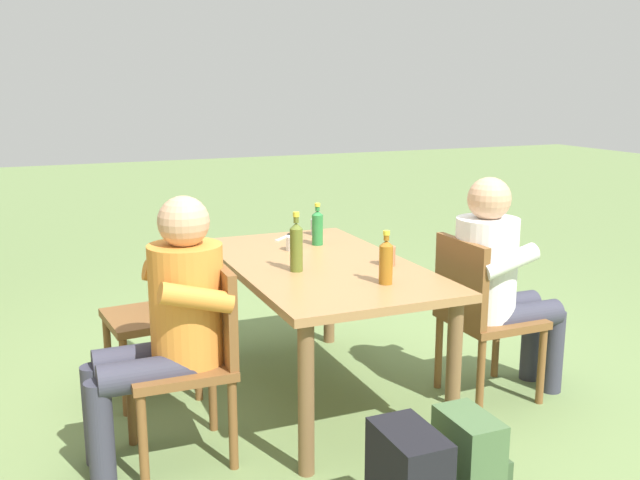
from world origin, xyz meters
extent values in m
plane|color=#6B844C|center=(0.00, 0.00, 0.00)|extent=(24.00, 24.00, 0.00)
cube|color=#A37547|center=(0.00, 0.00, 0.71)|extent=(1.59, 0.89, 0.04)
cylinder|color=brown|center=(-0.71, -0.36, 0.35)|extent=(0.07, 0.07, 0.69)
cylinder|color=brown|center=(0.71, -0.36, 0.35)|extent=(0.07, 0.07, 0.69)
cylinder|color=brown|center=(-0.71, 0.36, 0.35)|extent=(0.07, 0.07, 0.69)
cylinder|color=brown|center=(0.71, 0.36, 0.35)|extent=(0.07, 0.07, 0.69)
cube|color=brown|center=(-0.36, -0.82, 0.43)|extent=(0.44, 0.44, 0.04)
cube|color=brown|center=(-0.36, -0.62, 0.66)|extent=(0.42, 0.04, 0.42)
cylinder|color=brown|center=(-0.54, -1.02, 0.21)|extent=(0.04, 0.04, 0.41)
cylinder|color=brown|center=(-0.16, -1.01, 0.21)|extent=(0.04, 0.04, 0.41)
cylinder|color=brown|center=(-0.55, -0.64, 0.21)|extent=(0.04, 0.04, 0.41)
cylinder|color=brown|center=(-0.17, -0.63, 0.21)|extent=(0.04, 0.04, 0.41)
cube|color=brown|center=(-0.36, 0.82, 0.43)|extent=(0.45, 0.45, 0.04)
cube|color=brown|center=(-0.36, 0.62, 0.66)|extent=(0.42, 0.05, 0.42)
cylinder|color=brown|center=(-0.16, 1.01, 0.21)|extent=(0.04, 0.04, 0.41)
cylinder|color=brown|center=(-0.54, 1.02, 0.21)|extent=(0.04, 0.04, 0.41)
cylinder|color=brown|center=(-0.17, 0.63, 0.21)|extent=(0.04, 0.04, 0.41)
cylinder|color=brown|center=(-0.55, 0.64, 0.21)|extent=(0.04, 0.04, 0.41)
cube|color=brown|center=(0.36, 0.82, 0.43)|extent=(0.48, 0.48, 0.04)
cube|color=brown|center=(0.38, 0.62, 0.66)|extent=(0.42, 0.08, 0.42)
cylinder|color=brown|center=(0.53, 1.03, 0.21)|extent=(0.04, 0.04, 0.41)
cylinder|color=brown|center=(0.15, 0.99, 0.21)|extent=(0.04, 0.04, 0.41)
cylinder|color=brown|center=(0.57, 0.65, 0.21)|extent=(0.04, 0.04, 0.41)
cylinder|color=brown|center=(0.19, 0.62, 0.21)|extent=(0.04, 0.04, 0.41)
cylinder|color=white|center=(-0.36, -0.77, 0.71)|extent=(0.32, 0.32, 0.52)
sphere|color=tan|center=(-0.36, -0.77, 1.07)|extent=(0.22, 0.22, 0.22)
cylinder|color=#383847|center=(-0.45, -0.97, 0.45)|extent=(0.14, 0.40, 0.14)
cylinder|color=#383847|center=(-0.45, -1.17, 0.23)|extent=(0.11, 0.11, 0.45)
cylinder|color=white|center=(-0.55, -0.77, 0.79)|extent=(0.09, 0.31, 0.16)
cylinder|color=#383847|center=(-0.27, -0.97, 0.45)|extent=(0.14, 0.40, 0.14)
cylinder|color=#383847|center=(-0.27, -1.17, 0.23)|extent=(0.11, 0.11, 0.45)
cylinder|color=white|center=(-0.17, -0.77, 0.79)|extent=(0.09, 0.31, 0.16)
cylinder|color=orange|center=(-0.36, 0.77, 0.71)|extent=(0.32, 0.32, 0.52)
sphere|color=tan|center=(-0.36, 0.77, 1.07)|extent=(0.22, 0.22, 0.22)
cylinder|color=#383847|center=(-0.27, 0.97, 0.45)|extent=(0.14, 0.40, 0.14)
cylinder|color=#383847|center=(-0.27, 1.17, 0.23)|extent=(0.11, 0.11, 0.45)
cylinder|color=orange|center=(-0.17, 0.77, 0.79)|extent=(0.09, 0.31, 0.16)
cylinder|color=#383847|center=(-0.45, 0.97, 0.45)|extent=(0.14, 0.40, 0.14)
cylinder|color=#383847|center=(-0.45, 1.17, 0.23)|extent=(0.11, 0.11, 0.45)
cylinder|color=orange|center=(-0.55, 0.77, 0.79)|extent=(0.09, 0.31, 0.16)
cylinder|color=#566623|center=(-0.11, 0.17, 0.84)|extent=(0.06, 0.06, 0.21)
cone|color=#566623|center=(-0.11, 0.17, 0.96)|extent=(0.06, 0.06, 0.03)
cylinder|color=#566623|center=(-0.11, 0.17, 0.99)|extent=(0.03, 0.03, 0.03)
cylinder|color=yellow|center=(-0.11, 0.17, 1.01)|extent=(0.03, 0.03, 0.02)
cylinder|color=#287A38|center=(0.39, -0.15, 0.82)|extent=(0.06, 0.06, 0.17)
cone|color=#287A38|center=(0.39, -0.15, 0.92)|extent=(0.06, 0.06, 0.02)
cylinder|color=#287A38|center=(0.39, -0.15, 0.94)|extent=(0.03, 0.03, 0.02)
cylinder|color=yellow|center=(0.39, -0.15, 0.96)|extent=(0.03, 0.03, 0.02)
cylinder|color=#996019|center=(-0.48, -0.13, 0.82)|extent=(0.06, 0.06, 0.18)
cone|color=#996019|center=(-0.48, -0.13, 0.92)|extent=(0.06, 0.06, 0.03)
cylinder|color=#996019|center=(-0.48, -0.13, 0.95)|extent=(0.03, 0.03, 0.03)
cylinder|color=yellow|center=(-0.48, -0.13, 0.97)|extent=(0.03, 0.03, 0.02)
cylinder|color=#BC6B47|center=(-0.18, -0.30, 0.78)|extent=(0.08, 0.08, 0.10)
cylinder|color=#B2B7BC|center=(0.64, -0.25, 0.78)|extent=(0.07, 0.07, 0.10)
cylinder|color=white|center=(0.31, 0.03, 0.77)|extent=(0.08, 0.08, 0.08)
cube|color=silver|center=(0.63, -0.03, 0.73)|extent=(0.14, 0.15, 0.01)
cube|color=black|center=(0.70, -0.11, 0.74)|extent=(0.07, 0.07, 0.01)
cube|color=#47663D|center=(-1.18, -0.13, 0.19)|extent=(0.28, 0.17, 0.39)
cube|color=#395130|center=(-1.18, -0.24, 0.12)|extent=(0.20, 0.06, 0.17)
camera|label=1|loc=(-3.29, 1.39, 1.64)|focal=40.10mm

